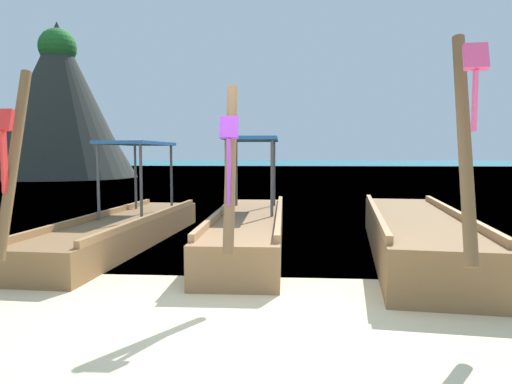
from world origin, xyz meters
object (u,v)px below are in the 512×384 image
(longtail_boat_violet_ribbon, at_px, (250,227))
(karst_rock, at_px, (63,103))
(longtail_boat_red_ribbon, at_px, (124,227))
(longtail_boat_pink_ribbon, at_px, (414,234))

(longtail_boat_violet_ribbon, relative_size, karst_rock, 0.58)
(longtail_boat_red_ribbon, bearing_deg, longtail_boat_pink_ribbon, -6.13)
(longtail_boat_violet_ribbon, height_order, karst_rock, karst_rock)
(longtail_boat_pink_ribbon, xyz_separation_m, karst_rock, (-17.33, 23.71, 4.69))
(longtail_boat_violet_ribbon, bearing_deg, karst_rock, 122.25)
(longtail_boat_violet_ribbon, xyz_separation_m, longtail_boat_pink_ribbon, (2.67, -0.49, -0.01))
(karst_rock, bearing_deg, longtail_boat_red_ribbon, -61.86)
(longtail_boat_violet_ribbon, height_order, longtail_boat_pink_ribbon, longtail_boat_pink_ribbon)
(longtail_boat_red_ribbon, relative_size, longtail_boat_pink_ribbon, 0.97)
(longtail_boat_pink_ribbon, distance_m, karst_rock, 29.74)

